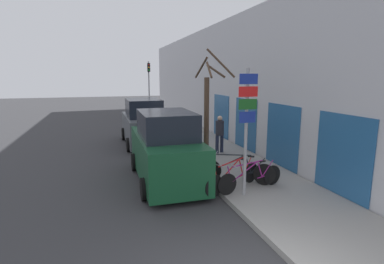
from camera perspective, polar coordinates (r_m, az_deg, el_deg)
The scene contains 12 objects.
ground_plane at distance 15.40m, azimuth -8.12°, elevation -2.86°, with size 80.00×80.00×0.00m, color #333335.
sidewalk_curb at distance 18.60m, azimuth -1.58°, elevation -0.18°, with size 3.20×32.00×0.15m.
building_facade at distance 18.73m, azimuth 3.68°, elevation 9.57°, with size 0.23×32.00×6.50m.
signpost at distance 8.47m, azimuth 10.33°, elevation 1.51°, with size 0.57×0.11×3.62m.
bicycle_0 at distance 9.33m, azimuth 11.13°, elevation -8.54°, with size 2.33×0.60×0.89m.
bicycle_1 at distance 9.25m, azimuth 7.95°, elevation -8.48°, with size 2.22×1.16×0.94m.
bicycle_2 at distance 9.85m, azimuth 8.58°, elevation -7.26°, with size 2.06×1.35×0.96m.
parked_car_0 at distance 10.17m, azimuth -4.98°, elevation -3.39°, with size 2.12×4.68×2.42m.
parked_car_1 at distance 15.88m, azimuth -9.22°, elevation 1.53°, with size 2.07×4.58×2.39m.
pedestrian_near at distance 13.42m, azimuth 5.29°, elevation 0.10°, with size 0.42×0.37×1.68m.
street_tree at distance 11.51m, azimuth 2.93°, elevation 3.83°, with size 1.12×2.04×4.42m.
traffic_light at distance 23.48m, azimuth -8.19°, elevation 9.23°, with size 0.20×0.30×4.50m.
Camera 1 is at (-2.30, -3.60, 3.56)m, focal length 28.00 mm.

